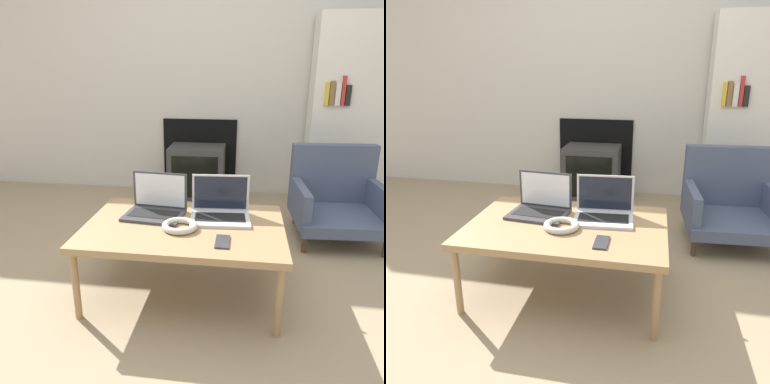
% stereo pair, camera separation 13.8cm
% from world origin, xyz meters
% --- Properties ---
extents(ground_plane, '(14.00, 14.00, 0.00)m').
position_xyz_m(ground_plane, '(0.00, 0.00, 0.00)').
color(ground_plane, '#998466').
extents(wall_back, '(7.00, 0.08, 2.60)m').
position_xyz_m(wall_back, '(-0.00, 2.09, 1.29)').
color(wall_back, beige).
rests_on(wall_back, ground_plane).
extents(table, '(1.06, 0.72, 0.40)m').
position_xyz_m(table, '(0.00, 0.21, 0.37)').
color(table, '#9E7A51').
rests_on(table, ground_plane).
extents(laptop_left, '(0.35, 0.27, 0.23)m').
position_xyz_m(laptop_left, '(-0.18, 0.34, 0.45)').
color(laptop_left, '#38383D').
rests_on(laptop_left, table).
extents(laptop_right, '(0.34, 0.26, 0.23)m').
position_xyz_m(laptop_right, '(0.18, 0.34, 0.45)').
color(laptop_right, silver).
rests_on(laptop_right, table).
extents(headphones, '(0.19, 0.19, 0.03)m').
position_xyz_m(headphones, '(-0.01, 0.15, 0.42)').
color(headphones, beige).
rests_on(headphones, table).
extents(phone, '(0.07, 0.14, 0.01)m').
position_xyz_m(phone, '(0.22, 0.02, 0.41)').
color(phone, '#333338').
rests_on(phone, table).
extents(tv, '(0.52, 0.40, 0.50)m').
position_xyz_m(tv, '(-0.14, 1.84, 0.25)').
color(tv, '#383838').
rests_on(tv, ground_plane).
extents(armchair, '(0.66, 0.65, 0.65)m').
position_xyz_m(armchair, '(0.99, 1.13, 0.29)').
color(armchair, '#47516B').
rests_on(armchair, ground_plane).
extents(bookshelf, '(0.68, 0.32, 1.64)m').
position_xyz_m(bookshelf, '(1.20, 1.89, 0.82)').
color(bookshelf, silver).
rests_on(bookshelf, ground_plane).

